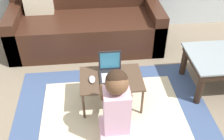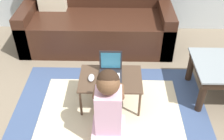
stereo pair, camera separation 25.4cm
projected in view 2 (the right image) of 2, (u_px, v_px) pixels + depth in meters
name	position (u px, v px, depth m)	size (l,w,h in m)	color
ground_plane	(113.00, 111.00, 2.64)	(16.00, 16.00, 0.00)	#7F705B
area_rug	(110.00, 119.00, 2.56)	(1.95, 1.64, 0.01)	#3D517A
couch	(96.00, 22.00, 3.52)	(1.95, 0.84, 0.90)	#381E14
laptop_desk	(111.00, 81.00, 2.56)	(0.61, 0.43, 0.33)	#4C3828
laptop	(110.00, 73.00, 2.54)	(0.22, 0.23, 0.24)	#232328
computer_mouse	(91.00, 78.00, 2.52)	(0.06, 0.11, 0.03)	silver
person_seated	(108.00, 111.00, 2.15)	(0.29, 0.37, 0.77)	#E5B2CC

